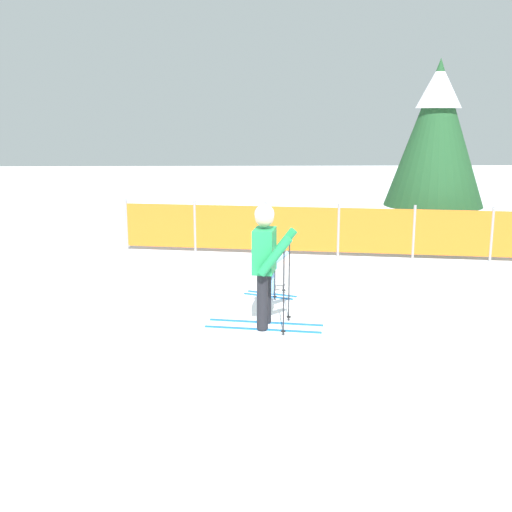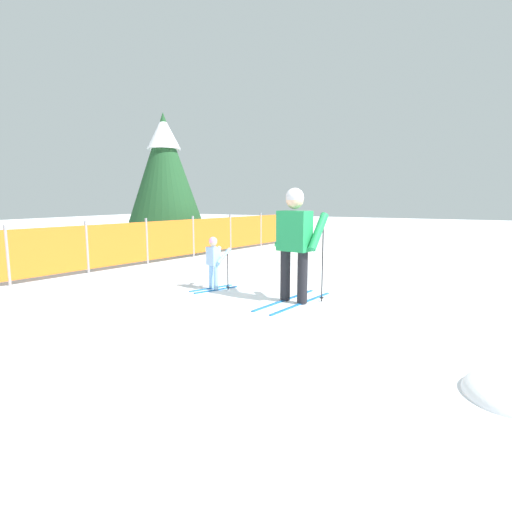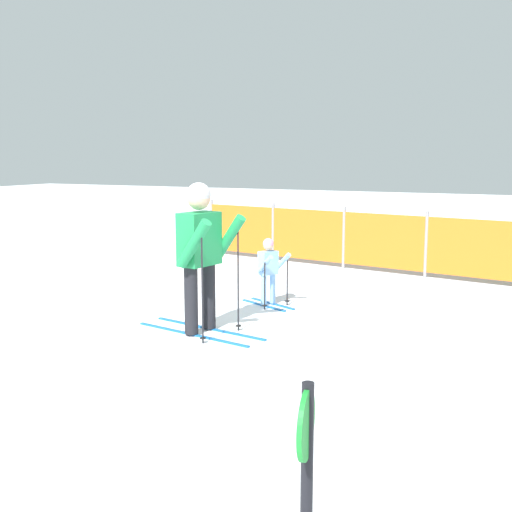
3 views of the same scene
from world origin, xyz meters
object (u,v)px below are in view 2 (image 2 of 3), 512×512
(skier_child, at_px, (214,259))
(conifer_far, at_px, (165,166))
(skier_adult, at_px, (295,235))
(safety_fence, at_px, (171,239))

(skier_child, bearing_deg, conifer_far, 72.69)
(skier_adult, height_order, skier_child, skier_adult)
(conifer_far, bearing_deg, skier_child, -132.22)
(skier_child, distance_m, safety_fence, 3.84)
(safety_fence, xyz_separation_m, conifer_far, (1.69, 1.58, 2.10))
(skier_adult, distance_m, conifer_far, 7.70)
(skier_adult, xyz_separation_m, conifer_far, (4.29, 6.20, 1.60))
(skier_adult, xyz_separation_m, safety_fence, (2.60, 4.62, -0.50))
(safety_fence, bearing_deg, skier_child, -129.31)
(skier_child, bearing_deg, skier_adult, -70.70)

